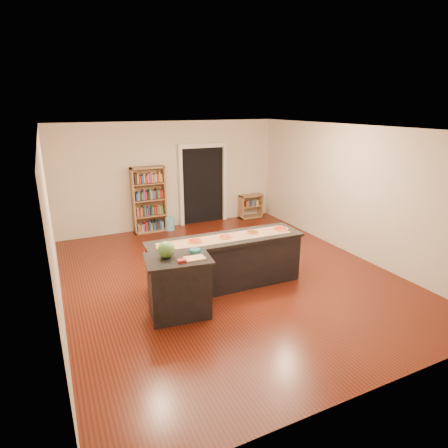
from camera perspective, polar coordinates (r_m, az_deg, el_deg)
name	(u,v)px	position (r m, az deg, el deg)	size (l,w,h in m)	color
room	(229,206)	(6.91, 0.71, 2.71)	(6.00, 7.00, 2.80)	beige
doorway	(203,180)	(10.39, -3.22, 6.66)	(1.40, 0.09, 2.21)	black
kitchen_island	(226,262)	(6.82, 0.27, -5.77)	(2.83, 0.77, 0.93)	black
side_counter	(179,286)	(5.94, -6.89, -9.40)	(0.98, 0.72, 0.97)	black
bookshelf	(149,200)	(9.84, -11.36, 3.63)	(0.85, 0.30, 1.70)	#9E734C
low_shelf	(251,206)	(11.06, 4.08, 2.74)	(0.69, 0.29, 0.69)	#9E734C
waste_bin	(170,224)	(10.04, -8.28, 0.06)	(0.24, 0.24, 0.35)	#65B7E2
kraft_paper	(226,238)	(6.65, 0.29, -2.11)	(2.45, 0.44, 0.00)	#926F4B
watermelon	(166,250)	(5.72, -8.80, -3.87)	(0.26, 0.26, 0.26)	#144214
cutting_board	(195,258)	(5.67, -4.52, -5.23)	(0.31, 0.20, 0.02)	tan
package_red	(182,261)	(5.56, -6.45, -5.62)	(0.13, 0.09, 0.05)	maroon
package_teal	(195,251)	(5.87, -4.42, -4.15)	(0.17, 0.17, 0.06)	#195966
pizza_a	(165,247)	(6.26, -9.04, -3.52)	(0.29, 0.29, 0.02)	tan
pizza_b	(195,241)	(6.48, -4.40, -2.59)	(0.26, 0.26, 0.02)	tan
pizza_c	(225,237)	(6.66, 0.22, -1.96)	(0.28, 0.28, 0.02)	tan
pizza_d	(253,232)	(6.92, 4.39, -1.25)	(0.27, 0.27, 0.02)	tan
pizza_e	(280,229)	(7.17, 8.49, -0.72)	(0.31, 0.31, 0.02)	tan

